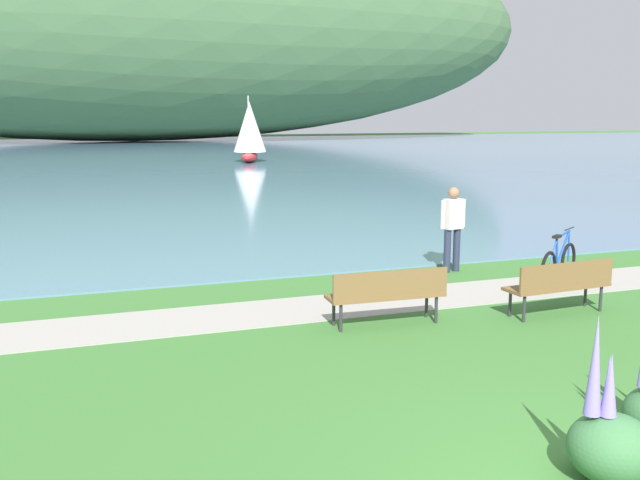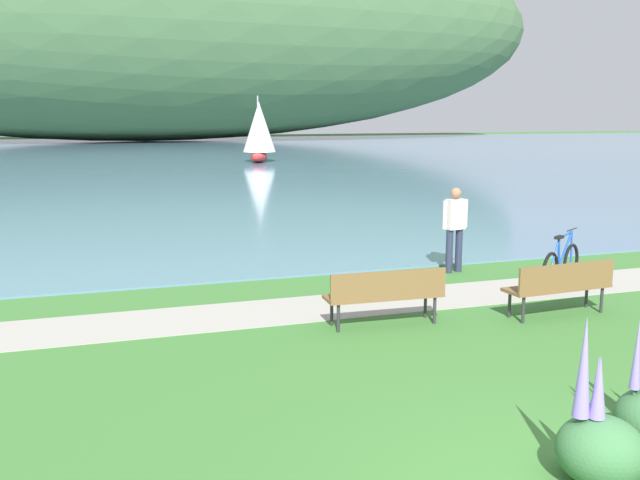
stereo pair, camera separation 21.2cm
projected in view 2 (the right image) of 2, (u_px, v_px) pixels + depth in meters
bay_water at (141, 157)px, 51.07m from camera, size 180.00×80.00×0.04m
distant_hillside at (139, 16)px, 77.29m from camera, size 96.69×28.00×27.18m
shoreline_path at (338, 306)px, 11.66m from camera, size 60.00×1.50×0.01m
park_bench_near_camera at (561, 284)px, 10.99m from camera, size 1.83×0.59×0.88m
park_bench_further_along at (386, 292)px, 10.49m from camera, size 1.82×0.56×0.88m
bicycle_leaning_near_bench at (561, 265)px, 12.97m from camera, size 1.52×1.01×1.01m
person_at_shoreline at (455, 224)px, 13.99m from camera, size 0.60×0.29×1.71m
echium_bush_closest_to_camera at (600, 443)px, 6.03m from camera, size 0.76×0.76×1.49m
sailboat_nearest_to_shore at (259, 131)px, 45.67m from camera, size 2.72×3.71×4.21m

